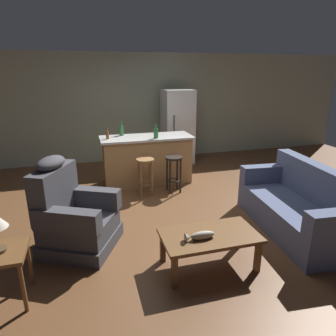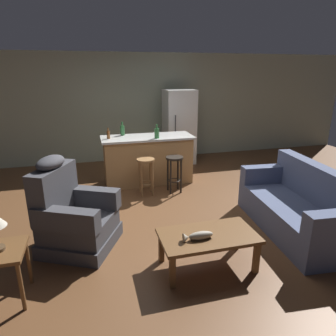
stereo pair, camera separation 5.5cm
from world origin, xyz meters
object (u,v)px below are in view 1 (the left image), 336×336
bar_stool_right (174,168)px  end_table (1,261)px  coffee_table (210,238)px  recliner_near_lamp (73,217)px  bottle_wine_dark (156,133)px  fish_figurine (200,236)px  refrigerator (178,127)px  bar_stool_left (145,170)px  couch (298,207)px  bottle_tall_green (121,130)px  kitchen_island (147,159)px  bottle_short_amber (107,135)px

bar_stool_right → end_table: bearing=-136.6°
coffee_table → recliner_near_lamp: (-1.50, 0.86, 0.06)m
bar_stool_right → bottle_wine_dark: bearing=118.3°
fish_figurine → refrigerator: 4.35m
bar_stool_right → bar_stool_left: bearing=180.0°
couch → bottle_tall_green: bottle_tall_green is taller
couch → bottle_wine_dark: bottle_wine_dark is taller
recliner_near_lamp → bottle_tall_green: bottle_tall_green is taller
end_table → bottle_tall_green: bearing=63.4°
recliner_near_lamp → end_table: recliner_near_lamp is taller
bottle_tall_green → bottle_wine_dark: size_ratio=1.02×
coffee_table → kitchen_island: kitchen_island is taller
coffee_table → couch: size_ratio=0.56×
fish_figurine → kitchen_island: bearing=89.2°
coffee_table → bottle_tall_green: 3.29m
recliner_near_lamp → bottle_tall_green: bearing=94.5°
kitchen_island → bottle_tall_green: size_ratio=6.66×
end_table → bottle_wine_dark: 3.52m
coffee_table → bottle_tall_green: bearing=100.1°
coffee_table → kitchen_island: 2.93m
couch → end_table: bearing=11.6°
recliner_near_lamp → kitchen_island: 2.49m
couch → end_table: size_ratio=3.51×
bar_stool_left → bottle_tall_green: (-0.29, 0.87, 0.58)m
coffee_table → end_table: size_ratio=1.96×
fish_figurine → bottle_tall_green: (-0.41, 3.23, 0.59)m
fish_figurine → end_table: end_table is taller
bar_stool_left → bar_stool_right: 0.54m
kitchen_island → bottle_wine_dark: bottle_wine_dark is taller
end_table → refrigerator: refrigerator is taller
coffee_table → bottle_wine_dark: bottle_wine_dark is taller
coffee_table → end_table: end_table is taller
fish_figurine → recliner_near_lamp: size_ratio=0.28×
bottle_tall_green → bottle_wine_dark: bottle_tall_green is taller
refrigerator → bottle_short_amber: bearing=-145.6°
fish_figurine → couch: couch is taller
recliner_near_lamp → bottle_wine_dark: 2.49m
bottle_short_amber → bottle_wine_dark: bottle_wine_dark is taller
coffee_table → bottle_short_amber: bottle_short_amber is taller
end_table → bar_stool_right: (2.40, 2.28, 0.01)m
couch → end_table: couch is taller
fish_figurine → bar_stool_left: bar_stool_left is taller
coffee_table → recliner_near_lamp: size_ratio=0.92×
bar_stool_right → bottle_tall_green: 1.33m
fish_figurine → bar_stool_right: 2.40m
bottle_tall_green → bottle_short_amber: bottle_tall_green is taller
end_table → refrigerator: size_ratio=0.32×
bottle_wine_dark → kitchen_island: bearing=125.5°
bar_stool_right → kitchen_island: bearing=120.8°
fish_figurine → refrigerator: size_ratio=0.19×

